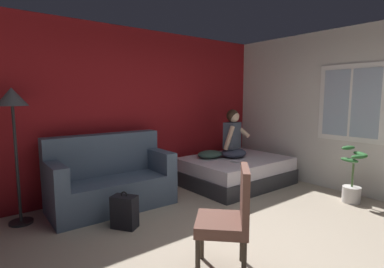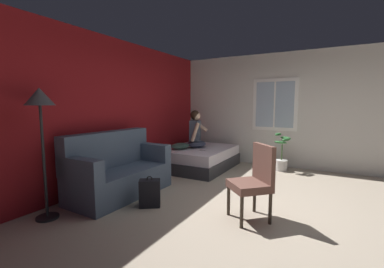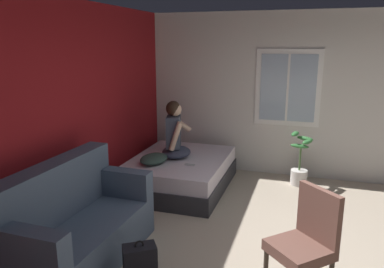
# 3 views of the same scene
# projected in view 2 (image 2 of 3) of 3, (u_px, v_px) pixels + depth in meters

# --- Properties ---
(ground_plane) EXTENTS (40.00, 40.00, 0.00)m
(ground_plane) POSITION_uv_depth(u_px,v_px,m) (261.00, 207.00, 3.74)
(ground_plane) COLOR tan
(wall_back_accent) EXTENTS (10.46, 0.16, 2.70)m
(wall_back_accent) POSITION_uv_depth(u_px,v_px,m) (117.00, 112.00, 4.94)
(wall_back_accent) COLOR maroon
(wall_back_accent) RESTS_ON ground
(wall_side_with_window) EXTENTS (0.19, 6.83, 2.70)m
(wall_side_with_window) POSITION_uv_depth(u_px,v_px,m) (292.00, 110.00, 6.03)
(wall_side_with_window) COLOR silver
(wall_side_with_window) RESTS_ON ground
(bed) EXTENTS (1.84, 1.42, 0.48)m
(bed) POSITION_uv_depth(u_px,v_px,m) (199.00, 158.00, 6.06)
(bed) COLOR #2D2D33
(bed) RESTS_ON ground
(couch) EXTENTS (1.72, 0.86, 1.04)m
(couch) POSITION_uv_depth(u_px,v_px,m) (118.00, 171.00, 4.25)
(couch) COLOR #47566B
(couch) RESTS_ON ground
(side_chair) EXTENTS (0.65, 0.65, 0.98)m
(side_chair) POSITION_uv_depth(u_px,v_px,m) (254.00, 179.00, 3.31)
(side_chair) COLOR #382D23
(side_chair) RESTS_ON ground
(person_seated) EXTENTS (0.61, 0.56, 0.88)m
(person_seated) POSITION_uv_depth(u_px,v_px,m) (196.00, 132.00, 6.05)
(person_seated) COLOR #383D51
(person_seated) RESTS_ON bed
(backpack) EXTENTS (0.34, 0.35, 0.46)m
(backpack) POSITION_uv_depth(u_px,v_px,m) (150.00, 193.00, 3.76)
(backpack) COLOR black
(backpack) RESTS_ON ground
(throw_pillow) EXTENTS (0.54, 0.44, 0.14)m
(throw_pillow) POSITION_uv_depth(u_px,v_px,m) (180.00, 146.00, 5.83)
(throw_pillow) COLOR #385147
(throw_pillow) RESTS_ON bed
(cell_phone) EXTENTS (0.07, 0.15, 0.01)m
(cell_phone) POSITION_uv_depth(u_px,v_px,m) (203.00, 150.00, 5.65)
(cell_phone) COLOR #B7B7BC
(cell_phone) RESTS_ON bed
(floor_lamp) EXTENTS (0.36, 0.36, 1.70)m
(floor_lamp) POSITION_uv_depth(u_px,v_px,m) (40.00, 109.00, 3.21)
(floor_lamp) COLOR black
(floor_lamp) RESTS_ON ground
(potted_plant) EXTENTS (0.39, 0.37, 0.85)m
(potted_plant) POSITION_uv_depth(u_px,v_px,m) (282.00, 157.00, 5.78)
(potted_plant) COLOR silver
(potted_plant) RESTS_ON ground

